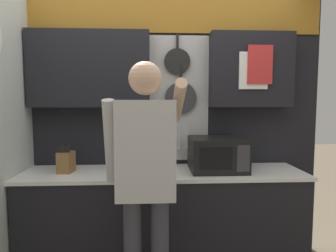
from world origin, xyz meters
name	(u,v)px	position (x,y,z in m)	size (l,w,h in m)	color
base_cabinet_counter	(164,221)	(0.00, 0.00, 0.44)	(2.39, 0.59, 0.88)	black
back_wall_unit	(161,98)	(-0.01, 0.26, 1.51)	(2.96, 0.23, 2.54)	black
microwave	(217,154)	(0.46, 0.00, 1.02)	(0.47, 0.41, 0.29)	black
knife_block	(66,162)	(-0.82, 0.00, 0.97)	(0.13, 0.16, 0.25)	brown
utensil_crock	(128,162)	(-0.30, 0.00, 0.97)	(0.11, 0.11, 0.34)	white
person	(146,169)	(-0.14, -0.60, 1.04)	(0.54, 0.63, 1.73)	#383842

